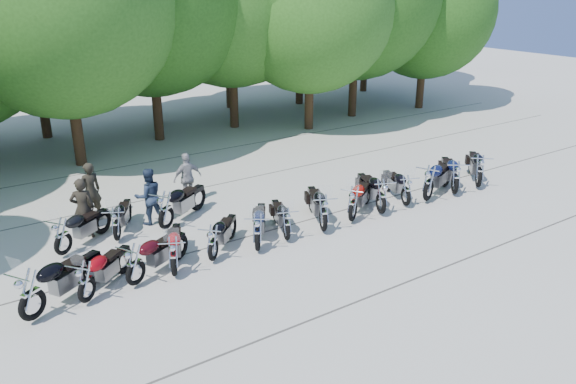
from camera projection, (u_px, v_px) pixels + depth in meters
ground at (317, 243)px, 16.00m from camera, size 90.00×90.00×0.00m
tree_3 at (59, 1)px, 20.59m from camera, size 8.70×8.70×10.67m
tree_6 at (310, 8)px, 26.27m from camera, size 8.00×8.00×9.82m
tree_8 at (427, 10)px, 31.02m from camera, size 7.53×7.53×9.25m
tree_11 at (29, 17)px, 24.80m from camera, size 7.56×7.56×9.28m
tree_12 at (149, 8)px, 27.67m from camera, size 7.88×7.88×9.67m
tree_14 at (300, 2)px, 31.99m from camera, size 8.02×8.02×9.84m
motorcycle_0 at (30, 293)px, 12.10m from camera, size 2.54×1.96×1.42m
motorcycle_1 at (86, 281)px, 12.82m from camera, size 2.06×1.86×1.21m
motorcycle_2 at (135, 263)px, 13.53m from camera, size 2.30×1.65×1.27m
motorcycle_3 at (173, 255)px, 13.98m from camera, size 1.55×2.24×1.23m
motorcycle_4 at (213, 242)px, 14.74m from camera, size 1.96×1.90×1.18m
motorcycle_5 at (258, 231)px, 15.28m from camera, size 1.84×2.22×1.26m
motorcycle_6 at (286, 223)px, 15.93m from camera, size 1.31×2.12×1.15m
motorcycle_7 at (323, 212)px, 16.44m from camera, size 1.67×2.46×1.34m
motorcycle_8 at (353, 203)px, 17.14m from camera, size 2.33×1.90×1.32m
motorcycle_9 at (381, 195)px, 17.68m from camera, size 1.54×2.49×1.35m
motorcycle_10 at (406, 189)px, 18.36m from camera, size 1.40×2.26×1.23m
motorcycle_11 at (429, 182)px, 18.69m from camera, size 2.67×1.73×1.45m
motorcycle_12 at (456, 177)px, 19.31m from camera, size 2.10×2.39×1.39m
motorcycle_13 at (480, 170)px, 19.93m from camera, size 2.28×2.32×1.41m
motorcycle_14 at (62, 235)px, 15.04m from camera, size 2.21×1.82×1.26m
motorcycle_15 at (116, 223)px, 15.89m from camera, size 1.57×2.10×1.16m
motorcycle_16 at (166, 209)px, 16.57m from camera, size 2.48×1.98×1.39m
rider_0 at (83, 208)px, 16.07m from camera, size 0.77×0.62×1.82m
rider_1 at (149, 196)px, 17.03m from camera, size 0.91×0.73×1.77m
rider_2 at (188, 178)px, 18.68m from camera, size 1.03×0.47×1.73m
rider_3 at (90, 191)px, 17.36m from camera, size 0.73×0.53×1.84m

